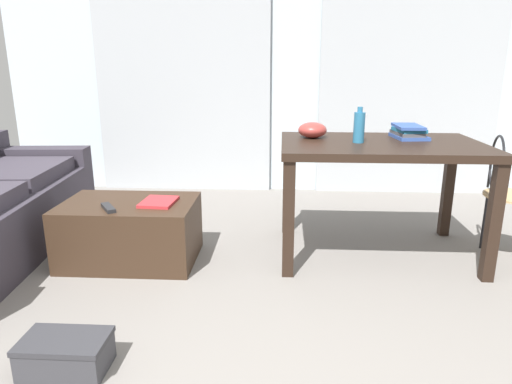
# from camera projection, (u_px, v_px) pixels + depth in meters

# --- Properties ---
(ground_plane) EXTENTS (8.18, 8.18, 0.00)m
(ground_plane) POSITION_uv_depth(u_px,v_px,m) (299.00, 275.00, 2.86)
(ground_plane) COLOR gray
(wall_back) EXTENTS (5.83, 0.10, 2.50)m
(wall_back) POSITION_uv_depth(u_px,v_px,m) (295.00, 67.00, 4.54)
(wall_back) COLOR silver
(wall_back) RESTS_ON ground
(curtains) EXTENTS (3.98, 0.03, 2.10)m
(curtains) POSITION_uv_depth(u_px,v_px,m) (295.00, 88.00, 4.52)
(curtains) COLOR #B2B7BC
(curtains) RESTS_ON ground
(coffee_table) EXTENTS (0.86, 0.57, 0.41)m
(coffee_table) POSITION_uv_depth(u_px,v_px,m) (131.00, 231.00, 3.04)
(coffee_table) COLOR #382619
(coffee_table) RESTS_ON ground
(craft_table) EXTENTS (1.31, 0.88, 0.78)m
(craft_table) POSITION_uv_depth(u_px,v_px,m) (380.00, 157.00, 3.03)
(craft_table) COLOR black
(craft_table) RESTS_ON ground
(wire_chair) EXTENTS (0.38, 0.40, 0.84)m
(wire_chair) POSITION_uv_depth(u_px,v_px,m) (505.00, 184.00, 3.01)
(wire_chair) COLOR tan
(wire_chair) RESTS_ON ground
(bottle_near) EXTENTS (0.07, 0.07, 0.23)m
(bottle_near) POSITION_uv_depth(u_px,v_px,m) (359.00, 127.00, 2.95)
(bottle_near) COLOR teal
(bottle_near) RESTS_ON craft_table
(bowl) EXTENTS (0.20, 0.20, 0.11)m
(bowl) POSITION_uv_depth(u_px,v_px,m) (312.00, 130.00, 3.16)
(bowl) COLOR #9E3833
(bowl) RESTS_ON craft_table
(book_stack) EXTENTS (0.23, 0.29, 0.09)m
(book_stack) POSITION_uv_depth(u_px,v_px,m) (408.00, 132.00, 3.13)
(book_stack) COLOR #33519E
(book_stack) RESTS_ON craft_table
(tv_remote_primary) EXTENTS (0.14, 0.18, 0.02)m
(tv_remote_primary) POSITION_uv_depth(u_px,v_px,m) (108.00, 208.00, 2.83)
(tv_remote_primary) COLOR #232326
(tv_remote_primary) RESTS_ON coffee_table
(magazine) EXTENTS (0.22, 0.26, 0.02)m
(magazine) POSITION_uv_depth(u_px,v_px,m) (159.00, 202.00, 2.96)
(magazine) COLOR red
(magazine) RESTS_ON coffee_table
(shoebox) EXTENTS (0.37, 0.22, 0.15)m
(shoebox) POSITION_uv_depth(u_px,v_px,m) (66.00, 354.00, 1.96)
(shoebox) COLOR #38383D
(shoebox) RESTS_ON ground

